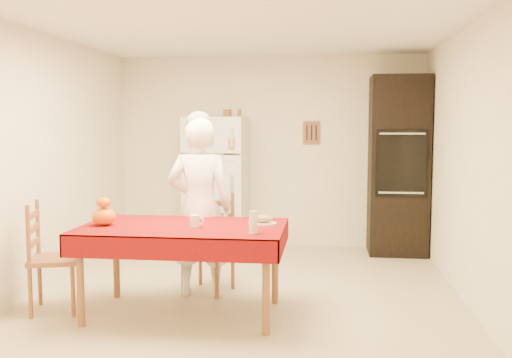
% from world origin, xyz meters
% --- Properties ---
extents(floor, '(4.50, 4.50, 0.00)m').
position_xyz_m(floor, '(0.00, 0.00, 0.00)').
color(floor, '#C1AE8B').
rests_on(floor, ground).
extents(room_shell, '(4.02, 4.52, 2.51)m').
position_xyz_m(room_shell, '(0.00, 0.00, 1.62)').
color(room_shell, white).
rests_on(room_shell, ground).
extents(refrigerator, '(0.75, 0.74, 1.70)m').
position_xyz_m(refrigerator, '(-0.65, 1.88, 0.85)').
color(refrigerator, white).
rests_on(refrigerator, floor).
extents(oven_cabinet, '(0.70, 0.62, 2.20)m').
position_xyz_m(oven_cabinet, '(1.63, 1.93, 1.10)').
color(oven_cabinet, black).
rests_on(oven_cabinet, floor).
extents(dining_table, '(1.70, 1.00, 0.76)m').
position_xyz_m(dining_table, '(-0.44, -0.66, 0.69)').
color(dining_table, brown).
rests_on(dining_table, floor).
extents(chair_far, '(0.51, 0.50, 0.95)m').
position_xyz_m(chair_far, '(-0.35, 0.07, 0.51)').
color(chair_far, brown).
rests_on(chair_far, floor).
extents(chair_left, '(0.50, 0.51, 0.95)m').
position_xyz_m(chair_left, '(-1.62, -0.72, 0.51)').
color(chair_left, brown).
rests_on(chair_left, floor).
extents(seated_woman, '(0.63, 0.43, 1.67)m').
position_xyz_m(seated_woman, '(-0.42, -0.10, 0.83)').
color(seated_woman, white).
rests_on(seated_woman, floor).
extents(coffee_mug, '(0.08, 0.08, 0.10)m').
position_xyz_m(coffee_mug, '(-0.32, -0.73, 0.81)').
color(coffee_mug, white).
rests_on(coffee_mug, dining_table).
extents(pumpkin_lower, '(0.20, 0.20, 0.15)m').
position_xyz_m(pumpkin_lower, '(-1.10, -0.73, 0.84)').
color(pumpkin_lower, red).
rests_on(pumpkin_lower, dining_table).
extents(pumpkin_upper, '(0.12, 0.12, 0.09)m').
position_xyz_m(pumpkin_upper, '(-1.10, -0.73, 0.96)').
color(pumpkin_upper, '#E85C05').
rests_on(pumpkin_upper, pumpkin_lower).
extents(wine_glass, '(0.07, 0.07, 0.18)m').
position_xyz_m(wine_glass, '(0.19, -0.94, 0.85)').
color(wine_glass, white).
rests_on(wine_glass, dining_table).
extents(bread_plate, '(0.24, 0.24, 0.02)m').
position_xyz_m(bread_plate, '(0.22, -0.54, 0.77)').
color(bread_plate, white).
rests_on(bread_plate, dining_table).
extents(bread_loaf, '(0.18, 0.10, 0.06)m').
position_xyz_m(bread_loaf, '(0.22, -0.54, 0.81)').
color(bread_loaf, tan).
rests_on(bread_loaf, bread_plate).
extents(spice_jar_left, '(0.05, 0.05, 0.10)m').
position_xyz_m(spice_jar_left, '(-0.54, 1.93, 1.75)').
color(spice_jar_left, '#98551B').
rests_on(spice_jar_left, refrigerator).
extents(spice_jar_mid, '(0.05, 0.05, 0.10)m').
position_xyz_m(spice_jar_mid, '(-0.48, 1.93, 1.75)').
color(spice_jar_mid, brown).
rests_on(spice_jar_mid, refrigerator).
extents(spice_jar_right, '(0.05, 0.05, 0.10)m').
position_xyz_m(spice_jar_right, '(-0.36, 1.93, 1.75)').
color(spice_jar_right, brown).
rests_on(spice_jar_right, refrigerator).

